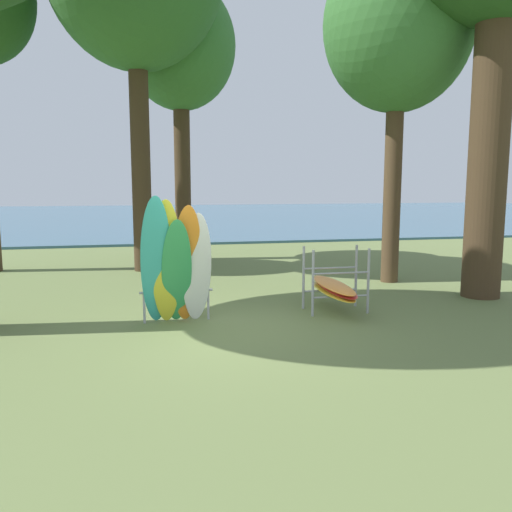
% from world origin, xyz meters
% --- Properties ---
extents(ground_plane, '(80.00, 80.00, 0.00)m').
position_xyz_m(ground_plane, '(0.00, 0.00, 0.00)').
color(ground_plane, olive).
extents(lake_water, '(80.00, 36.00, 0.10)m').
position_xyz_m(lake_water, '(0.00, 30.40, 0.05)').
color(lake_water, '#38607A').
rests_on(lake_water, ground).
extents(tree_far_left_back, '(3.55, 3.55, 8.24)m').
position_xyz_m(tree_far_left_back, '(4.67, 3.59, 6.13)').
color(tree_far_left_back, '#4C3823').
rests_on(tree_far_left_back, ground).
extents(tree_far_right_back, '(3.42, 3.42, 8.63)m').
position_xyz_m(tree_far_right_back, '(-0.13, 8.49, 6.55)').
color(tree_far_right_back, '#42301E').
rests_on(tree_far_right_back, ground).
extents(leaning_board_pile, '(1.31, 0.83, 2.29)m').
position_xyz_m(leaning_board_pile, '(-0.83, 0.56, 1.05)').
color(leaning_board_pile, '#38B2AD').
rests_on(leaning_board_pile, ground).
extents(board_storage_rack, '(1.15, 2.12, 1.25)m').
position_xyz_m(board_storage_rack, '(2.22, 0.95, 0.47)').
color(board_storage_rack, '#9EA0A5').
rests_on(board_storage_rack, ground).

